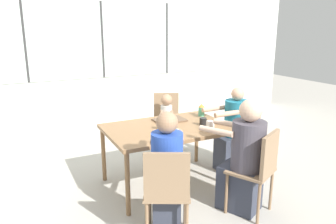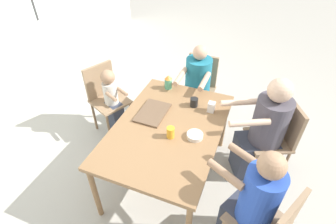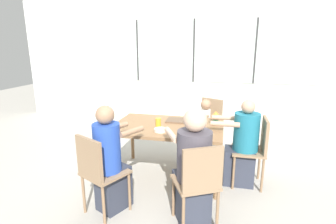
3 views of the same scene
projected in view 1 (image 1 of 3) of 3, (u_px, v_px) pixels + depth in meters
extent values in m
plane|color=#B2ADA3|center=(168.00, 183.00, 4.02)|extent=(16.00, 16.00, 0.00)
cube|color=silver|center=(102.00, 53.00, 6.02)|extent=(8.40, 0.06, 2.80)
cube|color=silver|center=(102.00, 40.00, 5.92)|extent=(5.20, 0.02, 1.35)
cube|color=#333333|center=(25.00, 41.00, 5.36)|extent=(0.04, 0.01, 1.35)
cube|color=#333333|center=(102.00, 40.00, 5.92)|extent=(0.04, 0.01, 1.35)
cube|color=#333333|center=(167.00, 39.00, 6.48)|extent=(0.04, 0.01, 1.35)
cube|color=olive|center=(168.00, 128.00, 3.84)|extent=(1.44, 0.98, 0.04)
cylinder|color=olive|center=(128.00, 184.00, 3.26)|extent=(0.05, 0.05, 0.69)
cylinder|color=olive|center=(236.00, 161.00, 3.83)|extent=(0.05, 0.05, 0.69)
cylinder|color=olive|center=(104.00, 154.00, 4.02)|extent=(0.05, 0.05, 0.69)
cylinder|color=olive|center=(197.00, 138.00, 4.60)|extent=(0.05, 0.05, 0.69)
cube|color=#937556|center=(238.00, 136.00, 4.34)|extent=(0.40, 0.40, 0.03)
cube|color=#937556|center=(250.00, 118.00, 4.36)|extent=(0.04, 0.38, 0.42)
cylinder|color=#8C6B4C|center=(235.00, 159.00, 4.18)|extent=(0.03, 0.03, 0.44)
cylinder|color=#8C6B4C|center=(219.00, 150.00, 4.48)|extent=(0.03, 0.03, 0.44)
cylinder|color=#8C6B4C|center=(255.00, 155.00, 4.33)|extent=(0.03, 0.03, 0.44)
cylinder|color=#8C6B4C|center=(239.00, 146.00, 4.62)|extent=(0.03, 0.03, 0.44)
cube|color=#937556|center=(250.00, 171.00, 3.30)|extent=(0.54, 0.54, 0.03)
cube|color=#937556|center=(270.00, 154.00, 3.14)|extent=(0.36, 0.20, 0.42)
cylinder|color=#8C6B4C|center=(226.00, 193.00, 3.33)|extent=(0.03, 0.03, 0.44)
cylinder|color=#8C6B4C|center=(241.00, 181.00, 3.59)|extent=(0.03, 0.03, 0.44)
cylinder|color=#8C6B4C|center=(259.00, 204.00, 3.13)|extent=(0.03, 0.03, 0.44)
cylinder|color=#8C6B4C|center=(271.00, 190.00, 3.39)|extent=(0.03, 0.03, 0.44)
cube|color=#937556|center=(167.00, 191.00, 2.90)|extent=(0.54, 0.54, 0.03)
cube|color=#937556|center=(167.00, 177.00, 2.66)|extent=(0.36, 0.20, 0.42)
cylinder|color=#8C6B4C|center=(149.00, 204.00, 3.12)|extent=(0.03, 0.03, 0.44)
cylinder|color=#8C6B4C|center=(185.00, 205.00, 3.12)|extent=(0.03, 0.03, 0.44)
cube|color=#937556|center=(166.00, 123.00, 4.90)|extent=(0.53, 0.53, 0.03)
cube|color=#937556|center=(166.00, 106.00, 5.02)|extent=(0.36, 0.19, 0.42)
cylinder|color=#8C6B4C|center=(178.00, 142.00, 4.80)|extent=(0.03, 0.03, 0.44)
cylinder|color=#8C6B4C|center=(155.00, 142.00, 4.79)|extent=(0.03, 0.03, 0.44)
cylinder|color=#8C6B4C|center=(177.00, 135.00, 5.13)|extent=(0.03, 0.03, 0.44)
cylinder|color=#8C6B4C|center=(155.00, 135.00, 5.12)|extent=(0.03, 0.03, 0.44)
cube|color=#333847|center=(231.00, 153.00, 4.36)|extent=(0.38, 0.28, 0.47)
cylinder|color=#1E7089|center=(237.00, 118.00, 4.26)|extent=(0.31, 0.31, 0.48)
sphere|color=tan|center=(238.00, 94.00, 4.18)|extent=(0.17, 0.17, 0.17)
cylinder|color=tan|center=(227.00, 114.00, 4.00)|extent=(0.34, 0.06, 0.06)
cylinder|color=tan|center=(214.00, 109.00, 4.24)|extent=(0.34, 0.06, 0.06)
cube|color=#333847|center=(239.00, 188.00, 3.42)|extent=(0.45, 0.50, 0.47)
cylinder|color=#4C4751|center=(248.00, 146.00, 3.26)|extent=(0.34, 0.34, 0.50)
sphere|color=#DBB293|center=(251.00, 110.00, 3.16)|extent=(0.22, 0.22, 0.22)
cylinder|color=#DBB293|center=(216.00, 131.00, 3.27)|extent=(0.22, 0.36, 0.06)
cylinder|color=#DBB293|center=(230.00, 124.00, 3.50)|extent=(0.22, 0.36, 0.06)
cube|color=#333847|center=(167.00, 208.00, 3.04)|extent=(0.37, 0.41, 0.47)
cylinder|color=#284CB7|center=(167.00, 161.00, 2.87)|extent=(0.28, 0.28, 0.51)
sphere|color=#A37A5B|center=(167.00, 122.00, 2.78)|extent=(0.19, 0.19, 0.19)
cylinder|color=#A37A5B|center=(154.00, 137.00, 3.06)|extent=(0.19, 0.30, 0.06)
cylinder|color=#A37A5B|center=(181.00, 137.00, 3.06)|extent=(0.19, 0.30, 0.06)
cube|color=#333847|center=(167.00, 139.00, 4.89)|extent=(0.22, 0.25, 0.47)
cylinder|color=beige|center=(166.00, 114.00, 4.83)|extent=(0.17, 0.17, 0.28)
sphere|color=#A37A5B|center=(166.00, 100.00, 4.77)|extent=(0.17, 0.17, 0.17)
cylinder|color=#A37A5B|center=(172.00, 113.00, 4.68)|extent=(0.11, 0.18, 0.04)
cylinder|color=#A37A5B|center=(161.00, 113.00, 4.67)|extent=(0.11, 0.18, 0.04)
cube|color=brown|center=(170.00, 120.00, 4.07)|extent=(0.38, 0.26, 0.02)
cylinder|color=black|center=(203.00, 122.00, 3.88)|extent=(0.08, 0.08, 0.09)
torus|color=black|center=(206.00, 121.00, 3.90)|extent=(0.01, 0.06, 0.06)
cylinder|color=#4CA57F|center=(201.00, 111.00, 4.28)|extent=(0.08, 0.08, 0.12)
cone|color=orange|center=(202.00, 105.00, 4.26)|extent=(0.08, 0.08, 0.04)
cylinder|color=gold|center=(162.00, 125.00, 3.71)|extent=(0.07, 0.07, 0.11)
cube|color=silver|center=(210.00, 125.00, 3.71)|extent=(0.07, 0.07, 0.11)
cylinder|color=silver|center=(176.00, 132.00, 3.57)|extent=(0.15, 0.15, 0.04)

